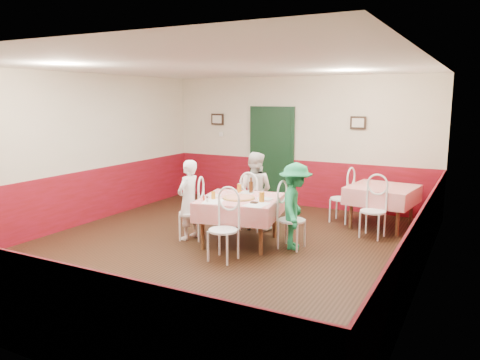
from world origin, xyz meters
The scene contains 39 objects.
floor centered at (0.00, 0.00, 0.00)m, with size 7.00×7.00×0.00m, color black.
ceiling centered at (0.00, 0.00, 2.80)m, with size 7.00×7.00×0.00m, color white.
back_wall centered at (0.00, 3.50, 1.40)m, with size 6.00×0.10×2.80m, color beige.
front_wall centered at (0.00, -3.50, 1.40)m, with size 6.00×0.10×2.80m, color beige.
left_wall centered at (-3.00, 0.00, 1.40)m, with size 0.10×7.00×2.80m, color beige.
right_wall centered at (3.00, 0.00, 1.40)m, with size 0.10×7.00×2.80m, color beige.
wainscot_back centered at (0.00, 3.48, 0.50)m, with size 6.00×0.03×1.00m, color maroon.
wainscot_front centered at (0.00, -3.48, 0.50)m, with size 6.00×0.03×1.00m, color maroon.
wainscot_left centered at (-2.98, 0.00, 0.50)m, with size 0.03×7.00×1.00m, color maroon.
wainscot_right centered at (2.98, 0.00, 0.50)m, with size 0.03×7.00×1.00m, color maroon.
door centered at (-0.60, 3.45, 1.05)m, with size 0.96×0.06×2.10m, color black.
picture_left centered at (-2.00, 3.45, 1.85)m, with size 0.32×0.03×0.26m, color black.
picture_right centered at (1.30, 3.45, 1.85)m, with size 0.32×0.03×0.26m, color black.
thermostat centered at (-1.90, 3.45, 1.50)m, with size 0.10×0.03×0.10m, color white.
main_table centered at (0.18, 0.45, 0.38)m, with size 1.22×1.22×0.77m, color red.
second_table centered at (2.02, 2.53, 0.38)m, with size 1.12×1.12×0.77m, color red.
chair_left centered at (-0.65, 0.28, 0.45)m, with size 0.42×0.42×0.90m, color white, non-canonical shape.
chair_right centered at (1.02, 0.61, 0.45)m, with size 0.42×0.42×0.90m, color white, non-canonical shape.
chair_far centered at (0.02, 1.28, 0.45)m, with size 0.42×0.42×0.90m, color white, non-canonical shape.
chair_near centered at (0.35, -0.39, 0.45)m, with size 0.42×0.42×0.90m, color white, non-canonical shape.
chair_second_a centered at (1.27, 2.53, 0.45)m, with size 0.42×0.42×0.90m, color white, non-canonical shape.
chair_second_b centered at (2.02, 1.78, 0.45)m, with size 0.42×0.42×0.90m, color white, non-canonical shape.
pizza centered at (0.20, 0.37, 0.78)m, with size 0.50×0.50×0.03m, color #B74723.
plate_left centered at (-0.25, 0.35, 0.77)m, with size 0.25×0.25×0.01m, color white.
plate_right centered at (0.59, 0.51, 0.77)m, with size 0.25×0.25×0.01m, color white.
plate_far centered at (0.11, 0.83, 0.77)m, with size 0.25×0.25×0.01m, color white.
glass_a centered at (-0.14, 0.15, 0.82)m, with size 0.07×0.07×0.12m, color #BF7219.
glass_b centered at (0.63, 0.32, 0.84)m, with size 0.08×0.08×0.16m, color #BF7219.
glass_c centered at (-0.03, 0.82, 0.83)m, with size 0.08×0.08×0.14m, color #BF7219.
beer_bottle centered at (0.18, 0.84, 0.88)m, with size 0.07×0.07×0.24m, color #381C0A.
shaker_a centered at (-0.13, -0.05, 0.81)m, with size 0.04×0.04×0.09m, color silver.
shaker_b centered at (-0.10, -0.10, 0.81)m, with size 0.04×0.04×0.09m, color silver.
shaker_c centered at (-0.23, 0.00, 0.81)m, with size 0.04×0.04×0.09m, color #B23319.
menu_left centered at (-0.06, 0.01, 0.76)m, with size 0.30×0.40×0.00m, color white.
menu_right centered at (0.64, 0.13, 0.76)m, with size 0.30×0.40×0.00m, color white.
wallet centered at (0.56, 0.19, 0.77)m, with size 0.11×0.09×0.02m, color black.
diner_left centered at (-0.70, 0.27, 0.67)m, with size 0.49×0.32×1.34m, color gray.
diner_far centered at (0.01, 1.33, 0.70)m, with size 0.68×0.53×1.40m, color gray.
diner_right centered at (1.07, 0.62, 0.68)m, with size 0.88×0.51×1.36m, color gray.
Camera 1 is at (3.61, -6.07, 2.35)m, focal length 35.00 mm.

